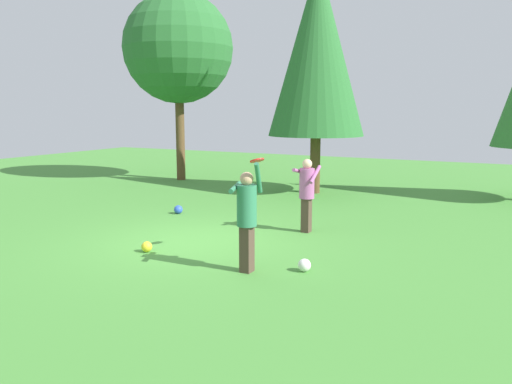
% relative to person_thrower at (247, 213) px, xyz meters
% --- Properties ---
extents(ground_plane, '(40.00, 40.00, 0.00)m').
position_rel_person_thrower_xyz_m(ground_plane, '(-1.99, 1.28, -1.04)').
color(ground_plane, '#478C38').
extents(person_thrower, '(0.60, 0.61, 1.92)m').
position_rel_person_thrower_xyz_m(person_thrower, '(0.00, 0.00, 0.00)').
color(person_thrower, '#4C382D').
rests_on(person_thrower, ground_plane).
extents(person_catcher, '(0.49, 0.59, 1.68)m').
position_rel_person_thrower_xyz_m(person_catcher, '(-0.18, 3.15, -0.05)').
color(person_catcher, '#4C382D').
rests_on(person_catcher, ground_plane).
extents(frisbee, '(0.35, 0.36, 0.11)m').
position_rel_person_thrower_xyz_m(frisbee, '(-0.24, 0.83, 0.81)').
color(frisbee, red).
extents(ball_white, '(0.23, 0.23, 0.23)m').
position_rel_person_thrower_xyz_m(ball_white, '(0.88, 0.47, -0.93)').
color(ball_white, white).
rests_on(ball_white, ground_plane).
extents(ball_yellow, '(0.21, 0.21, 0.21)m').
position_rel_person_thrower_xyz_m(ball_yellow, '(-2.33, 0.16, -0.94)').
color(ball_yellow, yellow).
rests_on(ball_yellow, ground_plane).
extents(ball_blue, '(0.23, 0.23, 0.23)m').
position_rel_person_thrower_xyz_m(ball_blue, '(-4.00, 3.46, -0.93)').
color(ball_blue, blue).
rests_on(ball_blue, ground_plane).
extents(tree_far_left, '(4.21, 4.21, 7.19)m').
position_rel_person_thrower_xyz_m(tree_far_left, '(-7.91, 9.00, 4.03)').
color(tree_far_left, brown).
rests_on(tree_far_left, ground_plane).
extents(tree_center, '(3.13, 3.13, 7.47)m').
position_rel_person_thrower_xyz_m(tree_center, '(-2.01, 8.41, 3.63)').
color(tree_center, brown).
rests_on(tree_center, ground_plane).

